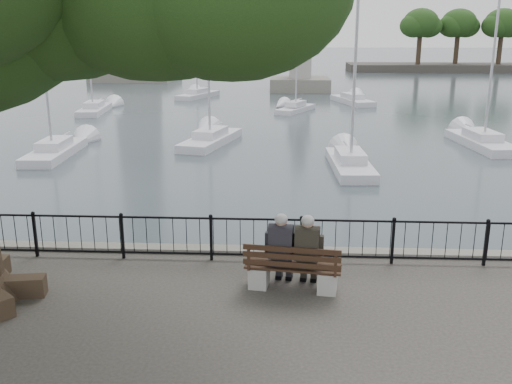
# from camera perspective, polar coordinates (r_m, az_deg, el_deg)

# --- Properties ---
(harbor) EXTENTS (260.00, 260.00, 1.20)m
(harbor) POSITION_cam_1_polar(r_m,az_deg,el_deg) (13.50, 0.11, -8.02)
(harbor) COLOR #68635C
(harbor) RESTS_ON ground
(railing) EXTENTS (22.06, 0.06, 1.00)m
(railing) POSITION_cam_1_polar(r_m,az_deg,el_deg) (12.64, 0.00, -4.54)
(railing) COLOR black
(railing) RESTS_ON ground
(bench) EXTENTS (1.95, 0.82, 1.00)m
(bench) POSITION_cam_1_polar(r_m,az_deg,el_deg) (11.39, 3.69, -8.10)
(bench) COLOR gray
(bench) RESTS_ON ground
(person_left) EXTENTS (0.50, 0.83, 1.58)m
(person_left) POSITION_cam_1_polar(r_m,az_deg,el_deg) (11.37, 2.60, -6.05)
(person_left) COLOR black
(person_left) RESTS_ON ground
(person_right) EXTENTS (0.50, 0.83, 1.58)m
(person_right) POSITION_cam_1_polar(r_m,az_deg,el_deg) (11.31, 5.18, -6.21)
(person_right) COLOR black
(person_right) RESTS_ON ground
(lion_monument) EXTENTS (5.97, 5.97, 8.82)m
(lion_monument) POSITION_cam_1_polar(r_m,az_deg,el_deg) (59.40, 4.43, 12.20)
(lion_monument) COLOR #68635C
(lion_monument) RESTS_ON ground
(sailboat_a) EXTENTS (1.88, 5.76, 10.40)m
(sailboat_a) POSITION_cam_1_polar(r_m,az_deg,el_deg) (29.73, -19.47, 3.98)
(sailboat_a) COLOR silver
(sailboat_a) RESTS_ON ground
(sailboat_b) EXTENTS (2.98, 6.11, 13.00)m
(sailboat_b) POSITION_cam_1_polar(r_m,az_deg,el_deg) (31.16, -4.54, 5.46)
(sailboat_b) COLOR silver
(sailboat_b) RESTS_ON ground
(sailboat_c) EXTENTS (1.81, 5.70, 10.63)m
(sailboat_c) POSITION_cam_1_polar(r_m,az_deg,el_deg) (25.74, 9.38, 2.96)
(sailboat_c) COLOR silver
(sailboat_c) RESTS_ON ground
(sailboat_d) EXTENTS (2.35, 6.28, 11.55)m
(sailboat_d) POSITION_cam_1_polar(r_m,az_deg,el_deg) (32.68, 21.64, 4.80)
(sailboat_d) COLOR silver
(sailboat_d) RESTS_ON ground
(sailboat_e) EXTENTS (2.18, 5.85, 13.00)m
(sailboat_e) POSITION_cam_1_polar(r_m,az_deg,el_deg) (44.90, -15.87, 8.11)
(sailboat_e) COLOR silver
(sailboat_e) RESTS_ON ground
(sailboat_f) EXTENTS (3.18, 4.85, 10.17)m
(sailboat_f) POSITION_cam_1_polar(r_m,az_deg,el_deg) (43.87, 3.99, 8.44)
(sailboat_f) COLOR silver
(sailboat_f) RESTS_ON ground
(sailboat_g) EXTENTS (3.35, 6.25, 11.56)m
(sailboat_g) POSITION_cam_1_polar(r_m,az_deg,el_deg) (49.48, 9.61, 9.10)
(sailboat_g) COLOR silver
(sailboat_g) RESTS_ON ground
(sailboat_h) EXTENTS (3.48, 5.89, 12.62)m
(sailboat_h) POSITION_cam_1_polar(r_m,az_deg,el_deg) (53.31, -5.84, 9.75)
(sailboat_h) COLOR silver
(sailboat_h) RESTS_ON ground
(far_shore) EXTENTS (30.00, 8.60, 9.18)m
(far_shore) POSITION_cam_1_polar(r_m,az_deg,el_deg) (92.24, 19.26, 13.80)
(far_shore) COLOR #312E2A
(far_shore) RESTS_ON ground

